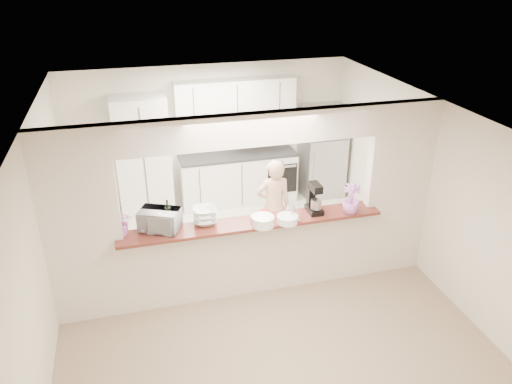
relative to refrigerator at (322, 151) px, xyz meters
name	(u,v)px	position (x,y,z in m)	size (l,w,h in m)	color
floor	(252,289)	(-2.05, -2.65, -0.85)	(6.00, 6.00, 0.00)	tan
tile_overlay	(228,234)	(-2.05, -1.10, -0.84)	(5.00, 2.90, 0.01)	beige
partition	(251,192)	(-2.05, -2.65, 0.63)	(5.00, 0.15, 2.50)	silver
bar_counter	(252,254)	(-2.05, -2.65, -0.27)	(3.40, 0.38, 1.09)	silver
kitchen_cabinets	(202,155)	(-2.24, 0.07, 0.12)	(3.15, 0.62, 2.25)	white
refrigerator	(322,151)	(0.00, 0.00, 0.00)	(0.75, 0.70, 1.70)	#A9A8AD
flower_left	(122,223)	(-3.65, -2.60, 0.40)	(0.29, 0.26, 0.33)	#C367A1
wine_bottle_a	(168,219)	(-3.10, -2.58, 0.36)	(0.06, 0.06, 0.31)	black
wine_bottle_b	(168,217)	(-3.09, -2.58, 0.39)	(0.08, 0.08, 0.38)	black
toaster_oven	(160,220)	(-3.20, -2.60, 0.37)	(0.48, 0.33, 0.27)	#B5B5BA
serving_bowls	(205,216)	(-2.64, -2.60, 0.35)	(0.29, 0.29, 0.22)	silver
plate_stack_a	(263,221)	(-1.95, -2.84, 0.31)	(0.28, 0.28, 0.13)	white
plate_stack_b	(287,219)	(-1.63, -2.84, 0.29)	(0.27, 0.27, 0.10)	white
red_bowl	(265,213)	(-1.85, -2.57, 0.27)	(0.13, 0.13, 0.06)	maroon
tan_bowl	(256,218)	(-2.00, -2.68, 0.27)	(0.14, 0.14, 0.06)	#C4AF8A
utensil_caddy	(289,214)	(-1.60, -2.80, 0.35)	(0.29, 0.20, 0.25)	silver
stand_mixer	(314,199)	(-1.20, -2.65, 0.42)	(0.18, 0.29, 0.41)	black
flower_right	(351,199)	(-0.75, -2.80, 0.44)	(0.23, 0.23, 0.41)	#A660B3
person	(273,206)	(-1.46, -1.70, -0.11)	(0.54, 0.35, 1.47)	#E0AD91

